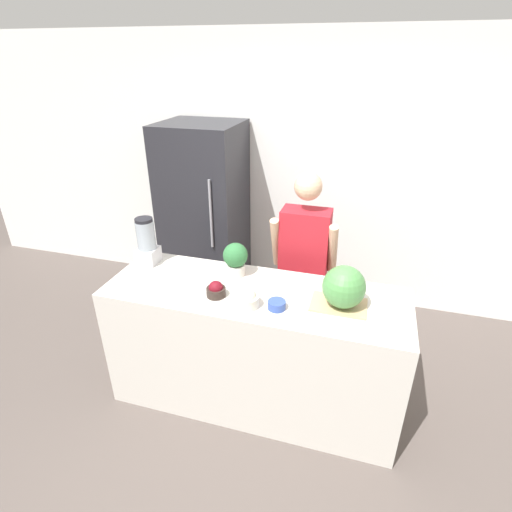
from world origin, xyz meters
name	(u,v)px	position (x,y,z in m)	size (l,w,h in m)	color
ground_plane	(241,431)	(0.00, 0.00, 0.00)	(14.00, 14.00, 0.00)	#564C47
wall_back	(303,175)	(0.00, 2.02, 1.30)	(8.00, 0.06, 2.60)	white
counter_island	(255,347)	(0.00, 0.34, 0.48)	(2.04, 0.69, 0.95)	beige
refrigerator	(205,217)	(-0.90, 1.62, 0.91)	(0.74, 0.73, 1.82)	#232328
person	(303,267)	(0.22, 1.00, 0.83)	(0.52, 0.26, 1.61)	gray
cutting_board	(339,305)	(0.56, 0.33, 0.96)	(0.35, 0.23, 0.01)	tan
watermelon	(344,287)	(0.58, 0.32, 1.10)	(0.27, 0.27, 0.27)	#4C8C47
bowl_cherries	(216,290)	(-0.23, 0.22, 1.00)	(0.13, 0.13, 0.11)	#2D231E
bowl_cream	(247,299)	(0.00, 0.17, 1.01)	(0.16, 0.16, 0.13)	beige
bowl_small_blue	(277,305)	(0.19, 0.19, 0.98)	(0.11, 0.11, 0.05)	#334C9E
blender	(147,242)	(-0.89, 0.52, 1.12)	(0.15, 0.15, 0.36)	#B7B7BC
potted_plant	(235,258)	(-0.19, 0.52, 1.09)	(0.18, 0.18, 0.25)	beige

